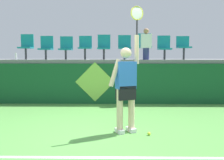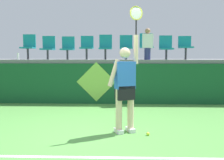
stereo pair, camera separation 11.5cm
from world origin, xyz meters
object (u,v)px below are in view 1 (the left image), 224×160
(stadium_chair_4, at_px, (104,46))
(stadium_chair_6, at_px, (145,45))
(water_bottle, at_px, (16,56))
(tennis_player, at_px, (126,85))
(stadium_chair_1, at_px, (46,47))
(stadium_chair_8, at_px, (183,46))
(stadium_chair_3, at_px, (85,46))
(stadium_chair_2, at_px, (66,47))
(stadium_chair_5, at_px, (125,46))
(stadium_chair_0, at_px, (26,45))
(stadium_chair_7, at_px, (164,47))
(tennis_ball, at_px, (149,134))
(spectator_0, at_px, (146,44))

(stadium_chair_4, relative_size, stadium_chair_6, 0.96)
(water_bottle, height_order, stadium_chair_4, stadium_chair_4)
(tennis_player, height_order, stadium_chair_1, tennis_player)
(water_bottle, relative_size, stadium_chair_8, 0.27)
(stadium_chair_4, bearing_deg, stadium_chair_3, -179.44)
(stadium_chair_2, bearing_deg, stadium_chair_5, -0.03)
(stadium_chair_2, bearing_deg, stadium_chair_1, 179.92)
(stadium_chair_0, bearing_deg, stadium_chair_7, -0.00)
(water_bottle, relative_size, stadium_chair_2, 0.28)
(tennis_ball, bearing_deg, spectator_0, 84.56)
(tennis_player, xyz_separation_m, stadium_chair_0, (-3.29, 3.78, 0.94))
(stadium_chair_0, xyz_separation_m, stadium_chair_3, (2.04, -0.00, -0.03))
(tennis_ball, height_order, spectator_0, spectator_0)
(tennis_ball, bearing_deg, stadium_chair_0, 133.13)
(stadium_chair_4, xyz_separation_m, stadium_chair_8, (2.72, -0.01, 0.00))
(stadium_chair_1, distance_m, stadium_chair_7, 4.06)
(tennis_player, distance_m, stadium_chair_7, 4.15)
(stadium_chair_2, height_order, stadium_chair_5, stadium_chair_5)
(tennis_ball, distance_m, stadium_chair_5, 4.41)
(stadium_chair_1, relative_size, stadium_chair_5, 0.97)
(stadium_chair_3, bearing_deg, stadium_chair_4, 0.56)
(stadium_chair_1, bearing_deg, stadium_chair_8, -0.11)
(stadium_chair_1, bearing_deg, spectator_0, -7.16)
(spectator_0, bearing_deg, stadium_chair_8, 17.45)
(stadium_chair_4, height_order, stadium_chair_8, stadium_chair_4)
(tennis_player, distance_m, stadium_chair_4, 3.94)
(stadium_chair_3, relative_size, stadium_chair_4, 0.95)
(stadium_chair_7, bearing_deg, stadium_chair_5, -179.91)
(tennis_ball, xyz_separation_m, stadium_chair_8, (1.67, 3.98, 1.86))
(water_bottle, distance_m, stadium_chair_8, 5.63)
(stadium_chair_2, xyz_separation_m, stadium_chair_7, (3.38, 0.00, 0.02))
(stadium_chair_4, xyz_separation_m, spectator_0, (1.40, -0.43, 0.06))
(stadium_chair_7, bearing_deg, stadium_chair_4, 179.96)
(tennis_player, bearing_deg, stadium_chair_3, 108.39)
(stadium_chair_7, bearing_deg, stadium_chair_6, 179.92)
(stadium_chair_5, height_order, stadium_chair_6, stadium_chair_6)
(water_bottle, relative_size, spectator_0, 0.22)
(tennis_ball, bearing_deg, stadium_chair_4, 104.83)
(stadium_chair_3, xyz_separation_m, stadium_chair_6, (2.04, 0.01, 0.04))
(stadium_chair_3, relative_size, stadium_chair_8, 1.01)
(tennis_player, height_order, stadium_chair_2, tennis_player)
(tennis_ball, xyz_separation_m, spectator_0, (0.34, 3.56, 1.92))
(stadium_chair_0, bearing_deg, stadium_chair_3, -0.14)
(stadium_chair_4, bearing_deg, stadium_chair_5, -0.30)
(stadium_chair_1, bearing_deg, stadium_chair_2, -0.08)
(stadium_chair_1, xyz_separation_m, stadium_chair_5, (2.70, -0.00, 0.03))
(tennis_player, height_order, water_bottle, tennis_player)
(stadium_chair_0, distance_m, stadium_chair_8, 5.40)
(stadium_chair_0, height_order, stadium_chair_5, stadium_chair_0)
(tennis_player, relative_size, tennis_ball, 38.46)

